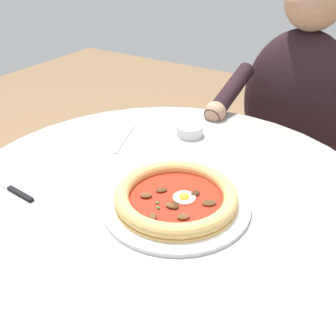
# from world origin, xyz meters

# --- Properties ---
(dining_table) EXTENTS (1.00, 1.00, 0.71)m
(dining_table) POSITION_xyz_m (0.00, 0.00, 0.56)
(dining_table) COLOR #999993
(dining_table) RESTS_ON ground
(pizza_on_plate) EXTENTS (0.32, 0.32, 0.04)m
(pizza_on_plate) POSITION_xyz_m (-0.05, 0.04, 0.73)
(pizza_on_plate) COLOR white
(pizza_on_plate) RESTS_ON dining_table
(steak_knife) EXTENTS (0.20, 0.03, 0.01)m
(steak_knife) POSITION_xyz_m (0.30, 0.19, 0.72)
(steak_knife) COLOR silver
(steak_knife) RESTS_ON dining_table
(ramekin_capers) EXTENTS (0.08, 0.08, 0.03)m
(ramekin_capers) POSITION_xyz_m (0.09, -0.28, 0.73)
(ramekin_capers) COLOR white
(ramekin_capers) RESTS_ON dining_table
(fork_utensil) EXTENTS (0.07, 0.17, 0.00)m
(fork_utensil) POSITION_xyz_m (0.24, -0.16, 0.71)
(fork_utensil) COLOR #BCBCC1
(fork_utensil) RESTS_ON dining_table
(diner_person) EXTENTS (0.43, 0.48, 1.14)m
(diner_person) POSITION_xyz_m (-0.10, -0.71, 0.51)
(diner_person) COLOR #282833
(diner_person) RESTS_ON ground
(cafe_chair_diner) EXTENTS (0.44, 0.44, 0.85)m
(cafe_chair_diner) POSITION_xyz_m (-0.12, -0.85, 0.51)
(cafe_chair_diner) COLOR #504A45
(cafe_chair_diner) RESTS_ON ground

